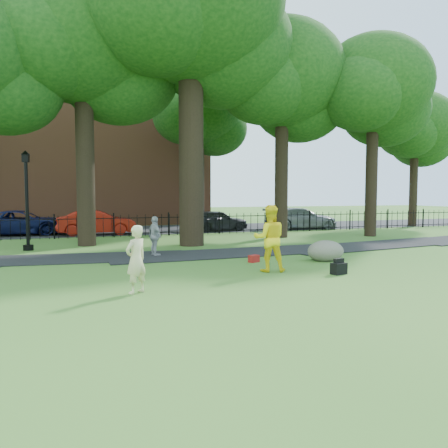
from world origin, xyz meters
name	(u,v)px	position (x,y,z in m)	size (l,w,h in m)	color
ground	(251,271)	(0.00, 0.00, 0.00)	(120.00, 120.00, 0.00)	#336222
footpath	(236,253)	(1.00, 3.90, 0.00)	(36.00, 2.60, 0.03)	black
street	(156,230)	(0.00, 16.00, 0.00)	(80.00, 7.00, 0.02)	black
iron_fence	(169,225)	(0.00, 12.00, 0.60)	(44.00, 0.04, 1.20)	black
brick_building	(86,147)	(-4.00, 24.00, 6.00)	(18.00, 8.00, 12.00)	brown
big_tree	(193,17)	(0.13, 7.09, 10.14)	(10.08, 8.61, 14.37)	black
tree_row	(194,71)	(0.52, 8.40, 8.15)	(26.82, 7.96, 12.42)	black
woman	(136,259)	(-3.70, -1.82, 0.81)	(0.59, 0.39, 1.61)	beige
man	(270,238)	(0.50, -0.22, 1.00)	(0.98, 0.76, 2.01)	yellow
pedestrian	(155,236)	(-2.19, 4.12, 0.75)	(0.88, 0.37, 1.51)	#98989C
boulder	(326,250)	(3.28, 1.09, 0.39)	(1.33, 1.00, 0.78)	slate
lamppost	(27,202)	(-6.86, 7.54, 2.02)	(0.41, 0.41, 4.12)	black
backpack	(339,269)	(2.21, -1.31, 0.17)	(0.44, 0.28, 0.33)	black
red_bag	(254,259)	(0.75, 1.56, 0.12)	(0.36, 0.23, 0.25)	maroon
red_sedan	(97,222)	(-3.80, 13.61, 0.71)	(1.51, 4.33, 1.43)	maroon
navy_van	(22,223)	(-7.80, 14.87, 0.70)	(2.32, 5.04, 1.40)	#0B1139
grey_car	(216,220)	(3.39, 13.72, 0.67)	(1.59, 3.96, 1.35)	black
silver_car	(301,218)	(9.22, 13.50, 0.70)	(1.97, 4.85, 1.41)	gray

